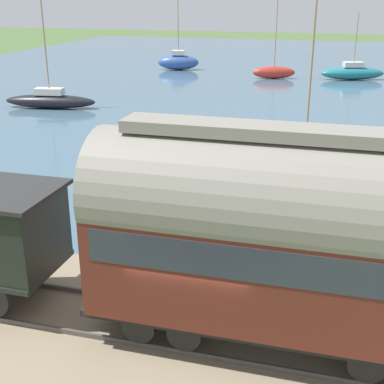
# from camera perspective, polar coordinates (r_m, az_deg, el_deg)

# --- Properties ---
(ground_plane) EXTENTS (200.00, 200.00, 0.00)m
(ground_plane) POSITION_cam_1_polar(r_m,az_deg,el_deg) (12.73, 0.73, -16.56)
(ground_plane) COLOR #476033
(harbor_water) EXTENTS (80.00, 80.00, 0.01)m
(harbor_water) POSITION_cam_1_polar(r_m,az_deg,el_deg) (53.72, 12.86, 11.95)
(harbor_water) COLOR #426075
(harbor_water) RESTS_ON ground
(rail_embankment) EXTENTS (5.61, 56.00, 0.47)m
(rail_embankment) POSITION_cam_1_polar(r_m,az_deg,el_deg) (12.77, 0.96, -15.42)
(rail_embankment) COLOR #84755B
(rail_embankment) RESTS_ON ground
(passenger_coach) EXTENTS (2.62, 8.27, 4.83)m
(passenger_coach) POSITION_cam_1_polar(r_m,az_deg,el_deg) (11.04, 9.67, -4.30)
(passenger_coach) COLOR black
(passenger_coach) RESTS_ON rail_embankment
(sailboat_blue) EXTENTS (2.72, 4.50, 9.96)m
(sailboat_blue) POSITION_cam_1_polar(r_m,az_deg,el_deg) (56.80, -1.46, 13.75)
(sailboat_blue) COLOR #335199
(sailboat_blue) RESTS_ON harbor_water
(sailboat_brown) EXTENTS (2.99, 4.47, 7.96)m
(sailboat_brown) POSITION_cam_1_polar(r_m,az_deg,el_deg) (24.09, 11.88, 3.51)
(sailboat_brown) COLOR brown
(sailboat_brown) RESTS_ON harbor_water
(sailboat_teal) EXTENTS (3.13, 5.99, 5.87)m
(sailboat_teal) POSITION_cam_1_polar(r_m,az_deg,el_deg) (52.38, 16.75, 12.10)
(sailboat_teal) COLOR #1E707A
(sailboat_teal) RESTS_ON harbor_water
(sailboat_black) EXTENTS (2.35, 6.59, 7.49)m
(sailboat_black) POSITION_cam_1_polar(r_m,az_deg,el_deg) (39.02, -14.89, 9.45)
(sailboat_black) COLOR black
(sailboat_black) RESTS_ON harbor_water
(sailboat_red) EXTENTS (2.13, 4.08, 8.68)m
(sailboat_red) POSITION_cam_1_polar(r_m,az_deg,el_deg) (51.48, 8.73, 12.57)
(sailboat_red) COLOR #B72D23
(sailboat_red) RESTS_ON harbor_water
(rowboat_far_out) EXTENTS (2.30, 1.90, 0.51)m
(rowboat_far_out) POSITION_cam_1_polar(r_m,az_deg,el_deg) (18.10, 5.77, -3.71)
(rowboat_far_out) COLOR #B7B2A3
(rowboat_far_out) RESTS_ON harbor_water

